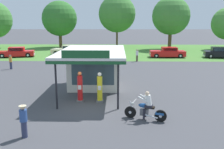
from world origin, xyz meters
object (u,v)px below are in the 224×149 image
Objects in this scene: parked_car_back_row_right at (221,53)px; parked_car_back_row_left at (69,51)px; bystander_chatting_near_pumps at (11,62)px; gas_pump_nearside at (80,88)px; motorcycle_with_rider at (146,108)px; bystander_standing_back_lot at (24,121)px; parked_car_back_row_far_left at (107,52)px; gas_pump_offside at (100,88)px; parked_car_back_row_centre_left at (16,53)px; parked_car_second_row_spare at (168,53)px; bystander_strolling_foreground at (137,55)px.

parked_car_back_row_right is 0.91× the size of parked_car_back_row_left.
gas_pump_nearside is at bearing -50.24° from bystander_chatting_near_pumps.
gas_pump_nearside is 0.91× the size of motorcycle_with_rider.
bystander_chatting_near_pumps is at bearing -160.67° from parked_car_back_row_right.
motorcycle_with_rider is at bearing 21.12° from bystander_standing_back_lot.
parked_car_back_row_left is (-5.99, 1.79, -0.03)m from parked_car_back_row_far_left.
parked_car_back_row_left is at bearing 105.61° from gas_pump_offside.
gas_pump_nearside reaches higher than bystander_standing_back_lot.
parked_car_back_row_far_left reaches higher than parked_car_back_row_centre_left.
parked_car_second_row_spare is at bearing -3.19° from parked_car_back_row_far_left.
parked_car_back_row_far_left is at bearing -16.65° from parked_car_back_row_left.
parked_car_back_row_far_left is 14.29m from bystander_chatting_near_pumps.
parked_car_back_row_left is (-14.84, 2.28, 0.00)m from parked_car_second_row_spare.
parked_car_back_row_left reaches higher than parked_car_back_row_centre_left.
gas_pump_offside is 4.06m from motorcycle_with_rider.
parked_car_back_row_far_left is 8.86m from parked_car_second_row_spare.
gas_pump_nearside is at bearing 71.50° from bystander_standing_back_lot.
bystander_standing_back_lot is (-5.72, -2.21, 0.15)m from motorcycle_with_rider.
parked_car_back_row_left is at bearing 173.34° from parked_car_back_row_right.
parked_car_back_row_left is at bearing 109.25° from motorcycle_with_rider.
parked_car_second_row_spare is 21.25m from bystander_chatting_near_pumps.
motorcycle_with_rider is 27.63m from parked_car_back_row_left.
parked_car_back_row_far_left is 3.27× the size of bystander_strolling_foreground.
gas_pump_offside is at bearing -0.00° from gas_pump_nearside.
parked_car_back_row_left is (-6.44, 23.04, -0.21)m from gas_pump_offside.
bystander_chatting_near_pumps is at bearing -134.98° from parked_car_back_row_far_left.
parked_car_second_row_spare is (8.40, 20.75, -0.21)m from gas_pump_offside.
gas_pump_nearside is at bearing 142.38° from motorcycle_with_rider.
parked_car_back_row_centre_left is (-13.32, -0.67, -0.06)m from parked_car_back_row_far_left.
gas_pump_offside reaches higher than parked_car_back_row_right.
parked_car_back_row_left is at bearing 18.60° from parked_car_back_row_centre_left.
parked_car_back_row_far_left is at bearing 176.81° from parked_car_second_row_spare.
parked_car_second_row_spare is at bearing 177.51° from parked_car_back_row_right.
gas_pump_offside is 0.35× the size of parked_car_back_row_centre_left.
bystander_chatting_near_pumps reaches higher than parked_car_back_row_right.
parked_car_back_row_centre_left is 1.00× the size of parked_car_back_row_left.
parked_car_back_row_far_left is 13.34m from parked_car_back_row_centre_left.
bystander_standing_back_lot is (-1.76, -5.26, -0.10)m from gas_pump_nearside.
gas_pump_offside is 1.25× the size of bystander_chatting_near_pumps.
parked_car_second_row_spare is 15.01m from parked_car_back_row_left.
bystander_standing_back_lot reaches higher than parked_car_back_row_centre_left.
parked_car_back_row_left is (-9.11, 26.09, 0.03)m from motorcycle_with_rider.
gas_pump_nearside is at bearing -92.26° from parked_car_back_row_far_left.
parked_car_second_row_spare is (5.73, 23.80, 0.03)m from motorcycle_with_rider.
parked_car_back_row_left is (-22.37, 2.61, -0.02)m from parked_car_back_row_right.
gas_pump_offside is 0.37× the size of parked_car_second_row_spare.
bystander_strolling_foreground is (-12.27, -3.55, 0.13)m from parked_car_back_row_right.
parked_car_back_row_left is 11.84m from bystander_strolling_foreground.
parked_car_back_row_right is 0.97× the size of parked_car_second_row_spare.
bystander_strolling_foreground is at bearing -46.70° from parked_car_back_row_far_left.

